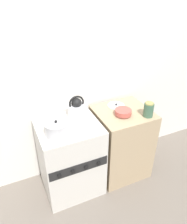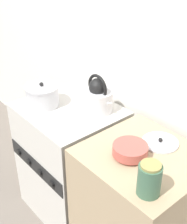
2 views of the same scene
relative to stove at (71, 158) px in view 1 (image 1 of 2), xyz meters
The scene contains 9 objects.
ground_plane 0.53m from the stove, 90.00° to the right, with size 12.00×12.00×0.00m, color #70665B.
wall_back 0.88m from the stove, 90.00° to the left, with size 7.00×0.06×2.50m.
stove is the anchor object (origin of this frame).
counter 0.67m from the stove, ahead, with size 0.62×0.59×0.90m.
kettle 0.58m from the stove, 40.69° to the left, with size 0.25×0.20×0.26m.
cooking_pot 0.55m from the stove, 144.87° to the right, with size 0.23×0.23×0.17m.
enamel_bowl 0.79m from the stove, ahead, with size 0.19×0.19×0.07m.
storage_jar 1.03m from the stove, 12.26° to the right, with size 0.11×0.11×0.17m.
loose_pot_lid 0.81m from the stove, 13.23° to the left, with size 0.20×0.20×0.03m.
Camera 1 is at (-0.52, -1.51, 2.19)m, focal length 35.00 mm.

